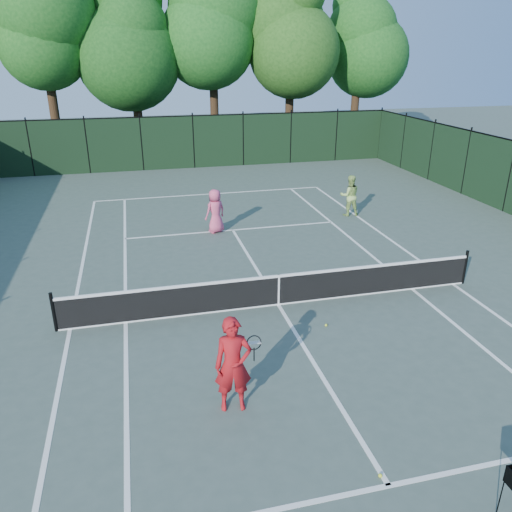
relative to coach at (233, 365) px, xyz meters
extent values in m
plane|color=#445349|center=(2.05, 3.90, -0.99)|extent=(90.00, 90.00, 0.00)
cube|color=white|center=(-3.44, 3.90, -0.98)|extent=(0.10, 23.77, 0.01)
cube|color=white|center=(7.53, 3.90, -0.98)|extent=(0.10, 23.77, 0.01)
cube|color=white|center=(-2.07, 3.90, -0.98)|extent=(0.10, 23.77, 0.01)
cube|color=white|center=(6.16, 3.90, -0.98)|extent=(0.10, 23.77, 0.01)
cube|color=white|center=(2.05, 15.79, -0.98)|extent=(10.97, 0.10, 0.01)
cube|color=white|center=(2.05, -2.50, -0.98)|extent=(8.23, 0.10, 0.01)
cube|color=white|center=(2.05, 10.30, -0.98)|extent=(8.23, 0.10, 0.01)
cube|color=white|center=(2.05, 3.90, -0.98)|extent=(0.10, 12.80, 0.01)
cube|color=black|center=(2.05, 3.90, -0.53)|extent=(11.60, 0.03, 0.85)
cube|color=white|center=(2.05, 3.90, -0.11)|extent=(11.60, 0.05, 0.07)
cube|color=white|center=(2.05, 3.90, -0.97)|extent=(11.60, 0.05, 0.04)
cube|color=white|center=(2.05, 3.90, -0.53)|extent=(0.05, 0.04, 0.91)
cylinder|color=black|center=(-3.75, 3.90, -0.46)|extent=(0.09, 0.09, 1.06)
cylinder|color=black|center=(7.85, 3.90, -0.46)|extent=(0.09, 0.09, 1.06)
cube|color=black|center=(2.05, 21.90, 0.51)|extent=(24.00, 0.05, 3.00)
cylinder|color=black|center=(-5.95, 25.90, 1.41)|extent=(0.56, 0.56, 4.80)
ellipsoid|color=#154B16|center=(-5.95, 25.90, 7.72)|extent=(6.80, 6.80, 10.54)
cylinder|color=black|center=(-0.95, 25.70, 1.16)|extent=(0.56, 0.56, 4.30)
ellipsoid|color=#124214|center=(-0.95, 25.70, 6.76)|extent=(6.00, 6.00, 9.30)
cylinder|color=black|center=(4.05, 26.20, 1.51)|extent=(0.56, 0.56, 5.00)
ellipsoid|color=#154C18|center=(4.05, 26.20, 8.04)|extent=(7.00, 7.00, 10.85)
cylinder|color=black|center=(9.05, 25.50, 1.31)|extent=(0.56, 0.56, 4.60)
ellipsoid|color=#1B4614|center=(9.05, 25.50, 7.18)|extent=(6.20, 6.20, 9.61)
cylinder|color=black|center=(14.05, 26.00, 1.21)|extent=(0.56, 0.56, 4.40)
ellipsoid|color=#144916|center=(14.05, 26.00, 6.75)|extent=(5.80, 5.80, 8.99)
imported|color=#AB1319|center=(0.00, 0.00, 0.00)|extent=(0.76, 0.54, 1.97)
cylinder|color=black|center=(0.48, 0.30, -0.04)|extent=(0.03, 0.03, 0.30)
torus|color=black|center=(0.48, 0.30, 0.23)|extent=(0.30, 0.10, 0.30)
imported|color=#DA4D75|center=(1.37, 10.25, -0.14)|extent=(0.98, 0.84, 1.69)
imported|color=#9EC462|center=(7.23, 11.01, -0.12)|extent=(0.92, 0.76, 1.73)
cylinder|color=black|center=(3.36, -3.39, -0.64)|extent=(0.02, 0.02, 0.69)
sphere|color=#C8D92C|center=(1.99, -2.30, -0.95)|extent=(0.07, 0.07, 0.07)
sphere|color=#CDE42E|center=(2.90, 2.49, -0.95)|extent=(0.07, 0.07, 0.07)
camera|label=1|loc=(-1.49, -7.84, 5.53)|focal=35.00mm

